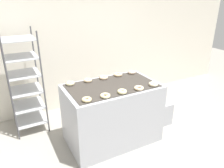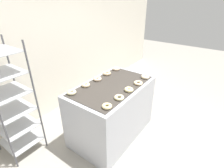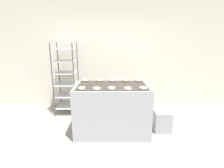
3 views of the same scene
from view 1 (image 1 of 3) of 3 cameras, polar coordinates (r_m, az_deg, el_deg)
The scene contains 15 objects.
ground_plane at distance 3.30m, azimuth 5.86°, elevation -20.10°, with size 14.00×14.00×0.00m, color #9E998E.
wall_back at distance 4.42m, azimuth -9.07°, elevation 11.50°, with size 8.00×0.05×2.80m.
fryer_machine at distance 3.48m, azimuth 0.01°, elevation -7.64°, with size 1.42×0.85×0.96m.
baking_rack_cart at distance 3.87m, azimuth -21.81°, elevation 0.47°, with size 0.51×0.55×1.73m.
glaze_bin at distance 4.15m, azimuth 12.38°, elevation -7.23°, with size 0.33×0.35×0.41m.
donut_near_leftmost at distance 2.81m, azimuth -6.62°, elevation -4.04°, with size 0.13×0.13×0.04m, color beige.
donut_near_left at distance 2.89m, azimuth -1.77°, elevation -3.05°, with size 0.14×0.14×0.04m, color beige.
donut_near_center at distance 3.01m, azimuth 2.66°, elevation -1.95°, with size 0.13×0.13×0.05m, color beige.
donut_near_right at distance 3.14m, azimuth 7.05°, elevation -1.04°, with size 0.14×0.14×0.04m, color beige.
donut_near_rightmost at distance 3.30m, azimuth 10.77°, elevation -0.02°, with size 0.14×0.14×0.05m, color beige.
donut_far_leftmost at distance 3.33m, azimuth -10.88°, elevation 0.17°, with size 0.13×0.13×0.05m, color beige.
donut_far_left at distance 3.41m, azimuth -6.34°, elevation 1.00°, with size 0.13×0.13×0.05m, color beige.
donut_far_center at distance 3.50m, azimuth -2.23°, elevation 1.74°, with size 0.14×0.14×0.05m, color beige.
donut_far_right at distance 3.63m, azimuth 1.55°, elevation 2.52°, with size 0.14×0.14×0.05m, color beige.
donut_far_rightmost at distance 3.75m, azimuth 5.20°, elevation 3.10°, with size 0.13×0.13×0.05m, color beige.
Camera 1 is at (-1.41, -1.98, 2.24)m, focal length 35.00 mm.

